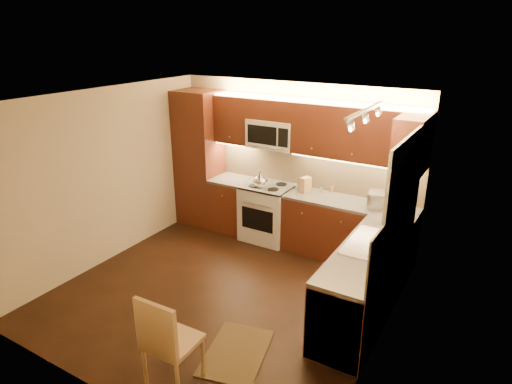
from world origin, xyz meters
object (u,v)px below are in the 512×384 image
Objects in this scene: kettle at (260,179)px; dining_chair at (173,339)px; toaster_oven at (382,200)px; stove at (268,212)px; soap_bottle at (399,231)px; sink at (372,238)px; knife_block at (306,185)px; microwave at (273,134)px.

dining_chair is at bearing -95.19° from kettle.
kettle is 0.69× the size of toaster_oven.
stove is at bearing 102.36° from dining_chair.
kettle reaches higher than soap_bottle.
kettle is at bearing 154.42° from sink.
knife_block is (0.67, 0.22, -0.03)m from kettle.
toaster_oven is at bearing 100.65° from sink.
toaster_oven is at bearing 71.70° from dining_chair.
microwave reaches higher than soap_bottle.
sink reaches higher than dining_chair.
sink is at bearing -32.21° from microwave.
toaster_oven is at bearing -3.01° from microwave.
kettle is at bearing 104.03° from dining_chair.
dining_chair is (0.79, -3.22, 0.05)m from stove.
dining_chair is (0.79, -3.36, -1.21)m from microwave.
knife_block is (-1.39, 1.21, 0.04)m from sink.
microwave is at bearing 147.79° from sink.
knife_block is 0.22× the size of dining_chair.
soap_bottle reaches higher than dining_chair.
toaster_oven is (-0.22, 1.17, 0.03)m from sink.
kettle is at bearing -114.50° from stove.
kettle is at bearing -144.17° from knife_block.
kettle is (-0.06, -0.27, -0.67)m from microwave.
sink is (2.00, -1.12, 0.52)m from stove.
stove is at bearing -154.61° from knife_block.
toaster_oven is 0.95m from soap_bottle.
microwave is at bearing 166.83° from toaster_oven.
knife_block reaches higher than stove.
toaster_oven is 1.60× the size of knife_block.
soap_bottle is (0.23, 0.33, 0.02)m from sink.
stove is 3.67× the size of kettle.
dining_chair is (0.18, -3.31, -0.50)m from knife_block.
stove is 4.90× the size of soap_bottle.
kettle reaches higher than knife_block.
soap_bottle is (2.23, -0.80, 0.53)m from stove.
kettle is at bearing -102.96° from microwave.
dining_chair is at bearing -76.82° from microwave.
sink is at bearing -89.52° from toaster_oven.
knife_block is at bearing 91.73° from dining_chair.
dining_chair is at bearing -76.29° from stove.
microwave is at bearing 101.83° from dining_chair.
microwave is 0.93m from knife_block.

